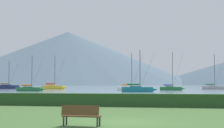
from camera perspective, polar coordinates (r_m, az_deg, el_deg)
The scene contains 13 objects.
ground_plane at distance 16.68m, azimuth 1.80°, elevation -9.91°, with size 1000.00×1000.00×0.00m, color #3D602D.
harbor_water at distance 153.42m, azimuth 9.33°, elevation -3.95°, with size 320.00×246.00×0.00m, color gray.
hedge_line at distance 27.54m, azimuth 5.17°, elevation -6.18°, with size 80.00×1.20×1.05m, color #284C23.
sailboat_slip_0 at distance 82.20m, azimuth -13.85°, elevation -4.13°, with size 6.81×2.69×8.59m.
sailboat_slip_3 at distance 73.07m, azimuth 4.46°, elevation -4.27°, with size 7.92×2.87×9.13m.
sailboat_slip_4 at distance 116.15m, azimuth -17.48°, elevation -3.72°, with size 8.95×3.13×9.48m.
sailboat_slip_5 at distance 106.75m, azimuth -10.02°, elevation -3.90°, with size 8.03×2.55×10.62m.
sailboat_slip_6 at distance 86.32m, azimuth 3.13°, elevation -4.15°, with size 7.10×2.24×9.68m.
sailboat_slip_8 at distance 91.55m, azimuth 10.10°, elevation -4.07°, with size 6.71×2.34×10.29m.
sailboat_slip_9 at distance 106.97m, azimuth 16.95°, elevation -3.82°, with size 7.66×2.77×10.69m.
park_bench_near_path at distance 15.05m, azimuth -5.33°, elevation -8.57°, with size 1.79×0.64×0.95m.
distant_hill_west_ridge at distance 400.42m, azimuth -7.55°, elevation 1.00°, with size 301.66×301.66×63.08m, color #4C6070.
distant_hill_central_peak at distance 432.93m, azimuth -10.99°, elevation -1.07°, with size 250.12×250.12×36.23m, color #4C6070.
Camera 1 is at (2.43, -16.39, 1.93)m, focal length 53.44 mm.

